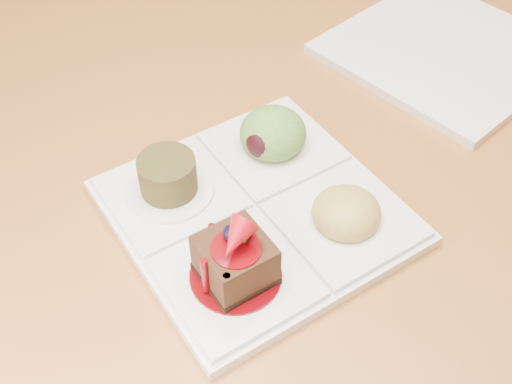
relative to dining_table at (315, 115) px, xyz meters
The scene contains 4 objects.
ground 0.68m from the dining_table, ahead, with size 6.00×6.00×0.00m, color #5C321A.
dining_table is the anchor object (origin of this frame).
sampler_plate 0.26m from the dining_table, 72.41° to the right, with size 0.32×0.32×0.10m.
second_plate 0.18m from the dining_table, 48.14° to the left, with size 0.25×0.25×0.01m, color white.
Camera 1 is at (0.31, -0.56, 1.22)m, focal length 45.00 mm.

